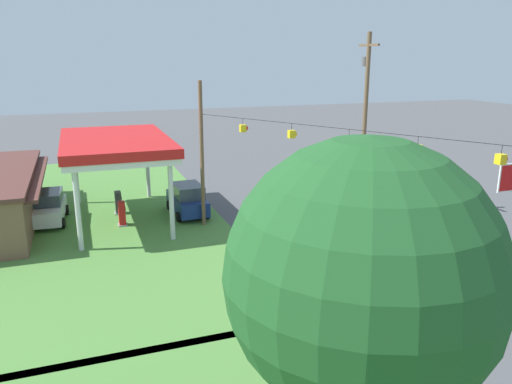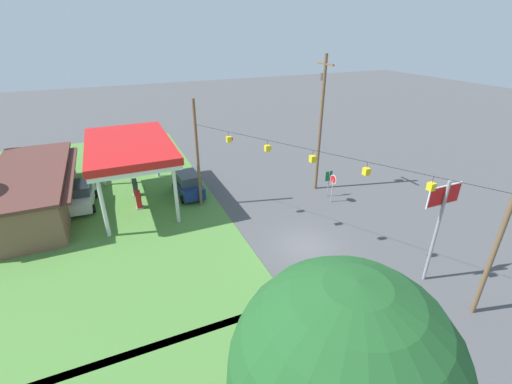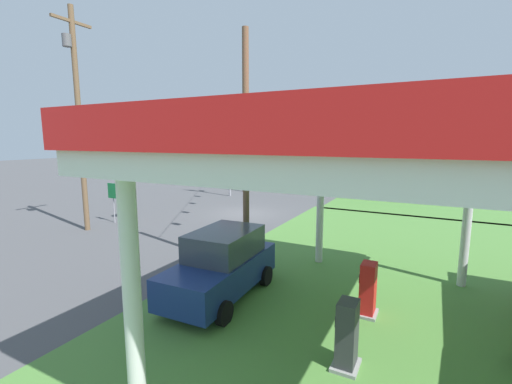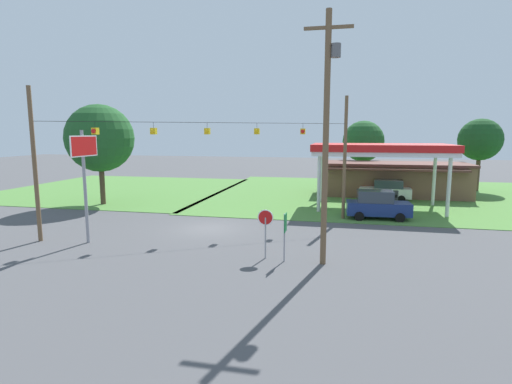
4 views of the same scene
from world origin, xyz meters
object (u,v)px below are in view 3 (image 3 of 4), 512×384
at_px(stop_sign_overhead, 229,143).
at_px(tree_west_verge, 379,130).
at_px(stop_sign_roadside, 130,191).
at_px(route_sign, 113,195).
at_px(fuel_pump_far, 347,337).
at_px(fuel_pump_near, 368,291).
at_px(utility_pole_main, 78,110).
at_px(gas_station_canopy, 367,144).
at_px(car_at_pumps_front, 222,264).

height_order(stop_sign_overhead, tree_west_verge, tree_west_verge).
relative_size(stop_sign_roadside, route_sign, 1.04).
relative_size(fuel_pump_far, route_sign, 0.65).
relative_size(route_sign, tree_west_verge, 0.27).
relative_size(fuel_pump_near, utility_pole_main, 0.13).
distance_m(fuel_pump_far, stop_sign_roadside, 17.21).
bearing_deg(fuel_pump_near, route_sign, -105.66).
relative_size(gas_station_canopy, fuel_pump_far, 7.04).
distance_m(route_sign, tree_west_verge, 22.27).
xyz_separation_m(car_at_pumps_front, route_sign, (-5.21, -11.19, 0.65)).
distance_m(gas_station_canopy, car_at_pumps_front, 5.79).
relative_size(fuel_pump_far, stop_sign_roadside, 0.62).
bearing_deg(utility_pole_main, stop_sign_roadside, 175.23).
distance_m(gas_station_canopy, tree_west_verge, 23.91).
bearing_deg(tree_west_verge, route_sign, -34.44).
xyz_separation_m(gas_station_canopy, tree_west_verge, (-23.69, -3.15, 0.94)).
distance_m(fuel_pump_near, car_at_pumps_front, 4.43).
distance_m(stop_sign_overhead, tree_west_verge, 13.16).
distance_m(gas_station_canopy, fuel_pump_near, 4.33).
relative_size(car_at_pumps_front, tree_west_verge, 0.53).
height_order(car_at_pumps_front, stop_sign_roadside, stop_sign_roadside).
bearing_deg(stop_sign_overhead, tree_west_verge, 119.74).
bearing_deg(fuel_pump_near, stop_sign_overhead, -137.58).
bearing_deg(stop_sign_roadside, car_at_pumps_front, -119.82).
distance_m(fuel_pump_far, stop_sign_overhead, 23.82).
bearing_deg(gas_station_canopy, fuel_pump_far, -0.07).
height_order(fuel_pump_near, fuel_pump_far, same).
xyz_separation_m(route_sign, utility_pole_main, (1.89, 0.05, 4.79)).
distance_m(fuel_pump_near, stop_sign_roadside, 16.19).
xyz_separation_m(stop_sign_roadside, utility_pole_main, (2.92, -0.24, 4.68)).
bearing_deg(stop_sign_roadside, tree_west_verge, -35.38).
bearing_deg(car_at_pumps_front, tree_west_verge, 174.80).
relative_size(stop_sign_roadside, stop_sign_overhead, 0.39).
xyz_separation_m(gas_station_canopy, stop_sign_overhead, (-17.18, -14.53, -0.24)).
xyz_separation_m(gas_station_canopy, fuel_pump_near, (-1.28, -0.00, -4.14)).
relative_size(stop_sign_overhead, tree_west_verge, 0.74).
relative_size(fuel_pump_near, stop_sign_roadside, 0.62).
height_order(fuel_pump_near, utility_pole_main, utility_pole_main).
distance_m(gas_station_canopy, utility_pole_main, 16.01).
relative_size(fuel_pump_near, route_sign, 0.65).
bearing_deg(route_sign, stop_sign_roadside, 164.19).
height_order(route_sign, tree_west_verge, tree_west_verge).
xyz_separation_m(stop_sign_roadside, tree_west_verge, (-17.02, 12.09, 4.01)).
distance_m(stop_sign_roadside, route_sign, 1.08).
distance_m(stop_sign_roadside, tree_west_verge, 21.26).
xyz_separation_m(stop_sign_roadside, stop_sign_overhead, (-10.51, 0.70, 2.82)).
height_order(stop_sign_roadside, tree_west_verge, tree_west_verge).
height_order(fuel_pump_near, car_at_pumps_front, car_at_pumps_front).
xyz_separation_m(fuel_pump_near, stop_sign_roadside, (-5.39, -15.23, 1.07)).
distance_m(gas_station_canopy, stop_sign_overhead, 22.50).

